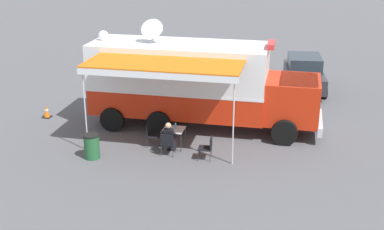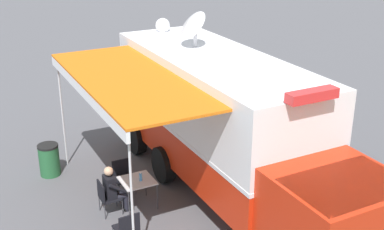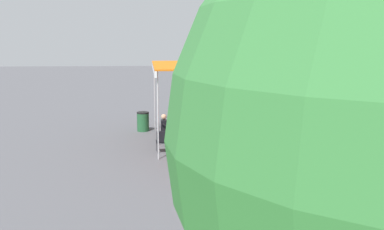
{
  "view_description": "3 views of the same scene",
  "coord_description": "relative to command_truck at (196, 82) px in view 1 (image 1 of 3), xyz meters",
  "views": [
    {
      "loc": [
        19.49,
        5.47,
        7.89
      ],
      "look_at": [
        1.57,
        0.96,
        1.07
      ],
      "focal_mm": 47.67,
      "sensor_mm": 36.0,
      "label": 1
    },
    {
      "loc": [
        5.75,
        10.87,
        6.81
      ],
      "look_at": [
        0.28,
        -0.78,
        1.67
      ],
      "focal_mm": 47.23,
      "sensor_mm": 36.0,
      "label": 2
    },
    {
      "loc": [
        3.09,
        18.74,
        4.42
      ],
      "look_at": [
        1.82,
        -0.21,
        1.09
      ],
      "focal_mm": 41.96,
      "sensor_mm": 36.0,
      "label": 3
    }
  ],
  "objects": [
    {
      "name": "seated_responder",
      "position": [
        2.94,
        -0.32,
        -1.29
      ],
      "size": [
        0.67,
        0.57,
        1.25
      ],
      "color": "black",
      "rests_on": "ground"
    },
    {
      "name": "folding_table",
      "position": [
        2.33,
        -0.32,
        -1.27
      ],
      "size": [
        0.83,
        0.83,
        0.73
      ],
      "color": "silver",
      "rests_on": "ground"
    },
    {
      "name": "command_truck",
      "position": [
        0.0,
        0.0,
        0.0
      ],
      "size": [
        5.13,
        9.57,
        4.53
      ],
      "color": "red",
      "rests_on": "ground"
    },
    {
      "name": "trash_bin",
      "position": [
        4.0,
        -2.92,
        -1.49
      ],
      "size": [
        0.57,
        0.57,
        0.91
      ],
      "color": "#235B33",
      "rests_on": "ground"
    },
    {
      "name": "traffic_cone",
      "position": [
        0.59,
        -6.66,
        -1.66
      ],
      "size": [
        0.36,
        0.36,
        0.58
      ],
      "color": "black",
      "rests_on": "ground"
    },
    {
      "name": "water_bottle",
      "position": [
        2.25,
        -0.26,
        -1.11
      ],
      "size": [
        0.07,
        0.07,
        0.22
      ],
      "color": "#4C99D8",
      "rests_on": "folding_table"
    },
    {
      "name": "folding_chair_beside_table",
      "position": [
        2.43,
        -1.17,
        -1.43
      ],
      "size": [
        0.5,
        0.5,
        0.87
      ],
      "color": "black",
      "rests_on": "ground"
    },
    {
      "name": "car_behind_truck",
      "position": [
        -6.35,
        4.13,
        -1.06
      ],
      "size": [
        4.41,
        2.45,
        1.76
      ],
      "color": "#2D2D33",
      "rests_on": "ground"
    },
    {
      "name": "folding_chair_at_table",
      "position": [
        3.13,
        -0.31,
        -1.43
      ],
      "size": [
        0.5,
        0.5,
        0.87
      ],
      "color": "black",
      "rests_on": "ground"
    },
    {
      "name": "folding_chair_spare_by_truck",
      "position": [
        3.08,
        1.17,
        -1.43
      ],
      "size": [
        0.52,
        0.52,
        0.87
      ],
      "color": "black",
      "rests_on": "ground"
    },
    {
      "name": "ground_plane",
      "position": [
        -0.01,
        -0.75,
        -1.94
      ],
      "size": [
        100.0,
        100.0,
        0.0
      ],
      "primitive_type": "plane",
      "color": "#515156"
    },
    {
      "name": "lot_stripe",
      "position": [
        -2.01,
        0.37,
        -1.94
      ],
      "size": [
        0.3,
        4.8,
        0.01
      ],
      "primitive_type": "cube",
      "rotation": [
        0.0,
        0.0,
        0.04
      ],
      "color": "silver",
      "rests_on": "ground"
    }
  ]
}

